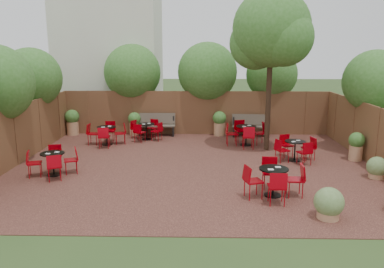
{
  "coord_description": "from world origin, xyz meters",
  "views": [
    {
      "loc": [
        0.21,
        -12.29,
        3.81
      ],
      "look_at": [
        -0.09,
        0.5,
        1.0
      ],
      "focal_mm": 35.79,
      "sensor_mm": 36.0,
      "label": 1
    }
  ],
  "objects": [
    {
      "name": "courtyard_paving",
      "position": [
        0.0,
        0.0,
        0.01
      ],
      "size": [
        12.0,
        10.0,
        0.02
      ],
      "primitive_type": "cube",
      "color": "#331B15",
      "rests_on": "ground"
    },
    {
      "name": "park_bench_right",
      "position": [
        2.41,
        4.63,
        0.52
      ],
      "size": [
        1.61,
        0.67,
        0.97
      ],
      "rotation": [
        0.0,
        0.0,
        -0.11
      ],
      "color": "brown",
      "rests_on": "courtyard_paving"
    },
    {
      "name": "park_bench_left",
      "position": [
        -1.77,
        4.63,
        0.54
      ],
      "size": [
        1.64,
        0.56,
        1.01
      ],
      "rotation": [
        0.0,
        0.0,
        0.02
      ],
      "color": "brown",
      "rests_on": "courtyard_paving"
    },
    {
      "name": "neighbour_building",
      "position": [
        -4.5,
        8.0,
        4.0
      ],
      "size": [
        5.0,
        4.0,
        8.0
      ],
      "primitive_type": "cube",
      "color": "silver",
      "rests_on": "ground"
    },
    {
      "name": "overhang_foliage",
      "position": [
        -2.21,
        2.67,
        2.77
      ],
      "size": [
        15.84,
        10.9,
        2.77
      ],
      "color": "#346922",
      "rests_on": "ground"
    },
    {
      "name": "fence_left",
      "position": [
        -6.0,
        0.0,
        1.0
      ],
      "size": [
        0.08,
        10.0,
        2.0
      ],
      "primitive_type": "cube",
      "color": "brown",
      "rests_on": "ground"
    },
    {
      "name": "courtyard_tree",
      "position": [
        2.76,
        2.22,
        4.4
      ],
      "size": [
        2.94,
        2.87,
        6.0
      ],
      "rotation": [
        0.0,
        0.0,
        0.26
      ],
      "color": "black",
      "rests_on": "courtyard_paving"
    },
    {
      "name": "fence_right",
      "position": [
        6.0,
        0.0,
        1.0
      ],
      "size": [
        0.08,
        10.0,
        2.0
      ],
      "primitive_type": "cube",
      "color": "brown",
      "rests_on": "ground"
    },
    {
      "name": "low_shrubs",
      "position": [
        4.39,
        -3.07,
        0.35
      ],
      "size": [
        3.03,
        3.54,
        0.74
      ],
      "color": "tan",
      "rests_on": "courtyard_paving"
    },
    {
      "name": "bistro_tables",
      "position": [
        -0.25,
        1.07,
        0.45
      ],
      "size": [
        9.33,
        7.99,
        0.92
      ],
      "color": "black",
      "rests_on": "courtyard_paving"
    },
    {
      "name": "planters",
      "position": [
        -0.97,
        3.93,
        0.61
      ],
      "size": [
        11.89,
        4.48,
        1.16
      ],
      "color": "tan",
      "rests_on": "courtyard_paving"
    },
    {
      "name": "ground",
      "position": [
        0.0,
        0.0,
        0.0
      ],
      "size": [
        80.0,
        80.0,
        0.0
      ],
      "primitive_type": "plane",
      "color": "#354F23",
      "rests_on": "ground"
    },
    {
      "name": "fence_back",
      "position": [
        0.0,
        5.0,
        1.0
      ],
      "size": [
        12.0,
        0.08,
        2.0
      ],
      "primitive_type": "cube",
      "color": "brown",
      "rests_on": "ground"
    }
  ]
}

